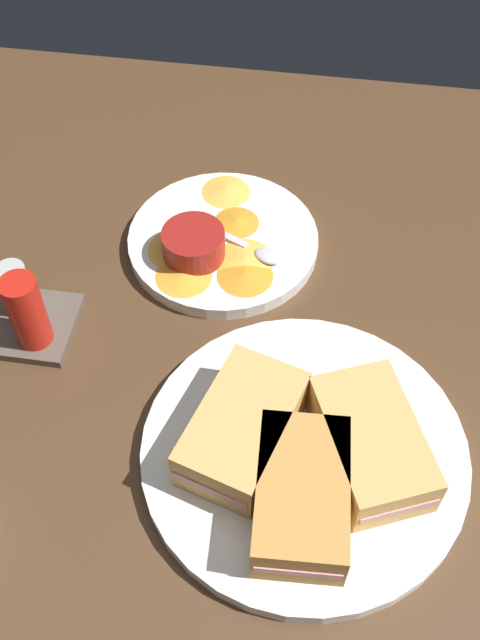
# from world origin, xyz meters

# --- Properties ---
(ground_plane) EXTENTS (1.10, 1.10, 0.03)m
(ground_plane) POSITION_xyz_m (0.00, 0.00, -0.01)
(ground_plane) COLOR #4C331E
(plate_sandwich_main) EXTENTS (0.30, 0.30, 0.02)m
(plate_sandwich_main) POSITION_xyz_m (-0.05, -0.07, 0.01)
(plate_sandwich_main) COLOR white
(plate_sandwich_main) RESTS_ON ground_plane
(sandwich_half_near) EXTENTS (0.15, 0.11, 0.05)m
(sandwich_half_near) POSITION_xyz_m (-0.05, -0.02, 0.04)
(sandwich_half_near) COLOR tan
(sandwich_half_near) RESTS_ON plate_sandwich_main
(sandwich_half_far) EXTENTS (0.14, 0.08, 0.05)m
(sandwich_half_far) POSITION_xyz_m (-0.10, -0.08, 0.04)
(sandwich_half_far) COLOR #C68C42
(sandwich_half_far) RESTS_ON plate_sandwich_main
(sandwich_half_extra) EXTENTS (0.15, 0.12, 0.05)m
(sandwich_half_extra) POSITION_xyz_m (-0.05, -0.13, 0.04)
(sandwich_half_extra) COLOR tan
(sandwich_half_extra) RESTS_ON plate_sandwich_main
(ramekin_dark_sauce) EXTENTS (0.06, 0.06, 0.03)m
(ramekin_dark_sauce) POSITION_xyz_m (-0.06, -0.14, 0.03)
(ramekin_dark_sauce) COLOR navy
(ramekin_dark_sauce) RESTS_ON plate_sandwich_main
(spoon_by_dark_ramekin) EXTENTS (0.03, 0.10, 0.01)m
(spoon_by_dark_ramekin) POSITION_xyz_m (-0.05, -0.09, 0.02)
(spoon_by_dark_ramekin) COLOR silver
(spoon_by_dark_ramekin) RESTS_ON plate_sandwich_main
(plate_chips_companion) EXTENTS (0.21, 0.21, 0.02)m
(plate_chips_companion) POSITION_xyz_m (0.20, 0.04, 0.01)
(plate_chips_companion) COLOR white
(plate_chips_companion) RESTS_ON ground_plane
(ramekin_light_gravy) EXTENTS (0.07, 0.07, 0.03)m
(ramekin_light_gravy) POSITION_xyz_m (0.17, 0.07, 0.03)
(ramekin_light_gravy) COLOR maroon
(ramekin_light_gravy) RESTS_ON plate_chips_companion
(spoon_by_gravy_ramekin) EXTENTS (0.06, 0.10, 0.01)m
(spoon_by_gravy_ramekin) POSITION_xyz_m (0.18, 0.00, 0.02)
(spoon_by_gravy_ramekin) COLOR silver
(spoon_by_gravy_ramekin) RESTS_ON plate_chips_companion
(plantain_chip_scatter) EXTENTS (0.21, 0.15, 0.01)m
(plantain_chip_scatter) POSITION_xyz_m (0.18, 0.05, 0.02)
(plantain_chip_scatter) COLOR gold
(plantain_chip_scatter) RESTS_ON plate_chips_companion
(condiment_caddy) EXTENTS (0.09, 0.09, 0.10)m
(condiment_caddy) POSITION_xyz_m (0.05, 0.22, 0.03)
(condiment_caddy) COLOR brown
(condiment_caddy) RESTS_ON ground_plane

